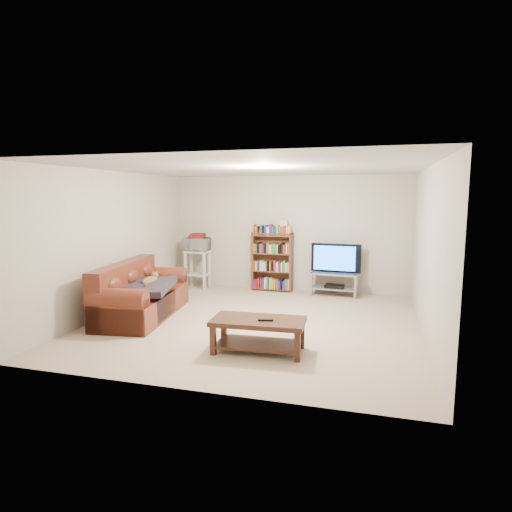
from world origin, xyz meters
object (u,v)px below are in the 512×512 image
(tv_stand, at_px, (334,280))
(bookshelf, at_px, (272,261))
(sofa, at_px, (139,297))
(coffee_table, at_px, (258,329))

(tv_stand, xyz_separation_m, bookshelf, (-1.31, 0.12, 0.32))
(sofa, xyz_separation_m, bookshelf, (1.68, 2.49, 0.32))
(coffee_table, xyz_separation_m, tv_stand, (0.64, 3.42, 0.02))
(sofa, xyz_separation_m, coffee_table, (2.35, -1.05, -0.02))
(sofa, bearing_deg, coffee_table, -31.87)
(coffee_table, height_order, bookshelf, bookshelf)
(sofa, distance_m, coffee_table, 2.57)
(sofa, bearing_deg, bookshelf, 48.19)
(bookshelf, bearing_deg, sofa, -123.59)
(coffee_table, xyz_separation_m, bookshelf, (-0.67, 3.54, 0.33))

